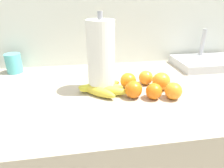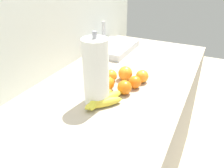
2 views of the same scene
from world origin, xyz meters
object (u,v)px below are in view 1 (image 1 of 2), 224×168
object	(u,v)px
orange_back_right	(146,78)
sink_basin	(208,62)
orange_center	(173,91)
orange_front	(128,81)
orange_back_left	(154,91)
orange_far_right	(161,81)
banana_bunch	(101,89)
orange_right	(133,89)
mug	(14,63)
paper_towel_roll	(101,57)

from	to	relation	value
orange_back_right	sink_basin	xyz separation A→B (m)	(0.44, 0.19, -0.01)
orange_center	orange_front	bearing A→B (deg)	140.55
orange_back_left	orange_far_right	world-z (taller)	orange_far_right
sink_basin	banana_bunch	bearing A→B (deg)	-159.16
orange_right	mug	xyz separation A→B (m)	(-0.56, 0.38, 0.02)
orange_back_right	sink_basin	bearing A→B (deg)	23.55
orange_far_right	sink_basin	size ratio (longest dim) A/B	0.21
paper_towel_roll	orange_back_right	bearing A→B (deg)	8.84
paper_towel_roll	sink_basin	xyz separation A→B (m)	(0.65, 0.22, -0.12)
orange_far_right	mug	distance (m)	0.76
orange_back_left	orange_right	distance (m)	0.08
orange_center	orange_back_left	bearing A→B (deg)	171.00
mug	orange_back_right	bearing A→B (deg)	-21.85
orange_far_right	paper_towel_roll	bearing A→B (deg)	173.41
orange_back_right	paper_towel_roll	xyz separation A→B (m)	(-0.21, -0.03, 0.12)
orange_far_right	paper_towel_roll	world-z (taller)	paper_towel_roll
orange_back_left	orange_front	xyz separation A→B (m)	(-0.08, 0.11, 0.00)
orange_center	mug	size ratio (longest dim) A/B	0.67
banana_bunch	orange_far_right	bearing A→B (deg)	-0.90
orange_front	sink_basin	size ratio (longest dim) A/B	0.19
orange_front	sink_basin	xyz separation A→B (m)	(0.53, 0.22, -0.01)
orange_right	orange_center	bearing A→B (deg)	-12.84
orange_back_left	sink_basin	bearing A→B (deg)	36.32
banana_bunch	orange_back_right	size ratio (longest dim) A/B	3.26
orange_right	orange_far_right	bearing A→B (deg)	21.71
orange_right	orange_front	bearing A→B (deg)	90.14
banana_bunch	mug	distance (m)	0.53
orange_back_left	paper_towel_roll	xyz separation A→B (m)	(-0.20, 0.11, 0.12)
paper_towel_roll	mug	distance (m)	0.53
mug	orange_back_left	bearing A→B (deg)	-32.23
orange_center	banana_bunch	bearing A→B (deg)	161.37
orange_right	mug	world-z (taller)	mug
banana_bunch	orange_back_left	xyz separation A→B (m)	(0.20, -0.08, 0.01)
orange_far_right	mug	xyz separation A→B (m)	(-0.69, 0.32, 0.01)
orange_back_right	orange_front	size ratio (longest dim) A/B	0.94
orange_back_right	sink_basin	distance (m)	0.48
orange_right	sink_basin	world-z (taller)	sink_basin
banana_bunch	paper_towel_roll	distance (m)	0.13
banana_bunch	orange_far_right	world-z (taller)	orange_far_right
orange_back_right	orange_far_right	xyz separation A→B (m)	(0.05, -0.06, 0.01)
banana_bunch	orange_back_left	distance (m)	0.22
orange_far_right	paper_towel_roll	xyz separation A→B (m)	(-0.26, 0.03, 0.11)
orange_front	orange_center	size ratio (longest dim) A/B	1.03
banana_bunch	sink_basin	size ratio (longest dim) A/B	0.57
orange_far_right	sink_basin	world-z (taller)	sink_basin
orange_right	banana_bunch	bearing A→B (deg)	154.85
orange_front	orange_center	distance (m)	0.20
orange_right	orange_center	world-z (taller)	orange_right
orange_right	sink_basin	distance (m)	0.61
orange_front	orange_center	world-z (taller)	orange_front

